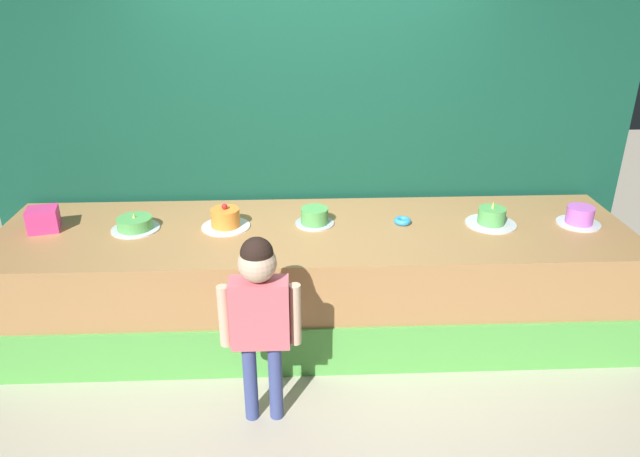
# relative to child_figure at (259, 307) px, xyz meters

# --- Properties ---
(ground_plane) EXTENTS (12.00, 12.00, 0.00)m
(ground_plane) POSITION_rel_child_figure_xyz_m (0.34, 0.38, -0.75)
(ground_plane) COLOR #BCB29E
(stage_platform) EXTENTS (4.34, 1.15, 0.79)m
(stage_platform) POSITION_rel_child_figure_xyz_m (0.34, 0.94, -0.36)
(stage_platform) COLOR #B27F4C
(stage_platform) RESTS_ON ground_plane
(curtain_backdrop) EXTENTS (4.86, 0.08, 2.87)m
(curtain_backdrop) POSITION_rel_child_figure_xyz_m (0.34, 1.61, 0.68)
(curtain_backdrop) COLOR #144C38
(curtain_backdrop) RESTS_ON ground_plane
(child_figure) EXTENTS (0.45, 0.21, 1.17)m
(child_figure) POSITION_rel_child_figure_xyz_m (0.00, 0.00, 0.00)
(child_figure) COLOR #3F4C8C
(child_figure) RESTS_ON ground_plane
(pink_box) EXTENTS (0.23, 0.21, 0.16)m
(pink_box) POSITION_rel_child_figure_xyz_m (-1.51, 1.00, 0.11)
(pink_box) COLOR #ED3A89
(pink_box) RESTS_ON stage_platform
(donut) EXTENTS (0.12, 0.12, 0.04)m
(donut) POSITION_rel_child_figure_xyz_m (0.95, 1.01, 0.05)
(donut) COLOR #3399D8
(donut) RESTS_ON stage_platform
(cake_far_left) EXTENTS (0.33, 0.33, 0.12)m
(cake_far_left) POSITION_rel_child_figure_xyz_m (-0.89, 0.99, 0.07)
(cake_far_left) COLOR silver
(cake_far_left) RESTS_ON stage_platform
(cake_left) EXTENTS (0.33, 0.33, 0.17)m
(cake_left) POSITION_rel_child_figure_xyz_m (-0.28, 1.00, 0.09)
(cake_left) COLOR white
(cake_left) RESTS_ON stage_platform
(cake_center) EXTENTS (0.27, 0.27, 0.12)m
(cake_center) POSITION_rel_child_figure_xyz_m (0.34, 1.03, 0.09)
(cake_center) COLOR silver
(cake_center) RESTS_ON stage_platform
(cake_right) EXTENTS (0.35, 0.35, 0.17)m
(cake_right) POSITION_rel_child_figure_xyz_m (1.56, 0.97, 0.08)
(cake_right) COLOR silver
(cake_right) RESTS_ON stage_platform
(cake_far_right) EXTENTS (0.30, 0.30, 0.13)m
(cake_far_right) POSITION_rel_child_figure_xyz_m (2.18, 0.95, 0.09)
(cake_far_right) COLOR silver
(cake_far_right) RESTS_ON stage_platform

